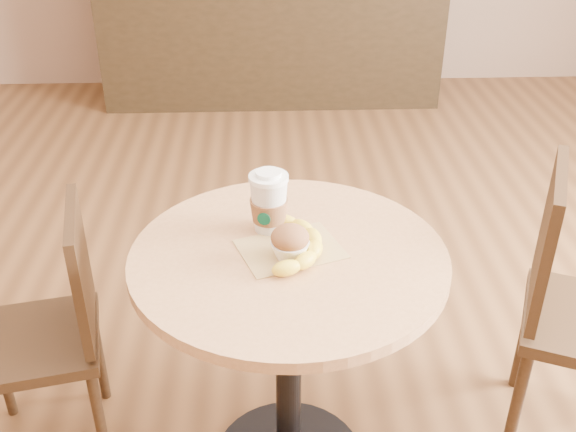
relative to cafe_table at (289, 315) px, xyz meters
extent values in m
cylinder|color=black|center=(0.00, 0.00, -0.18)|extent=(0.07, 0.07, 0.72)
cylinder|color=tan|center=(0.00, 0.00, 0.18)|extent=(0.78, 0.78, 0.03)
cube|color=#342212|center=(-0.71, 0.12, -0.17)|extent=(0.41, 0.41, 0.03)
cylinder|color=#342212|center=(-0.88, 0.23, -0.36)|extent=(0.03, 0.03, 0.39)
cylinder|color=#342212|center=(-0.60, 0.30, -0.36)|extent=(0.03, 0.03, 0.39)
cylinder|color=#342212|center=(-0.53, 0.01, -0.36)|extent=(0.03, 0.03, 0.39)
cube|color=#342212|center=(-0.56, 0.15, 0.05)|extent=(0.09, 0.33, 0.36)
cylinder|color=#342212|center=(0.65, -0.01, -0.34)|extent=(0.03, 0.03, 0.43)
cylinder|color=#342212|center=(0.78, 0.29, -0.34)|extent=(0.03, 0.03, 0.43)
cube|color=#342212|center=(0.71, 0.15, 0.12)|extent=(0.17, 0.35, 0.41)
cube|color=black|center=(0.02, 3.15, -0.06)|extent=(2.20, 0.60, 1.00)
cube|color=tan|center=(0.00, 0.01, 0.19)|extent=(0.29, 0.25, 0.00)
cylinder|color=white|center=(-0.05, 0.11, 0.34)|extent=(0.10, 0.10, 0.01)
cylinder|color=white|center=(-0.05, 0.11, 0.35)|extent=(0.06, 0.06, 0.01)
cylinder|color=#074930|center=(-0.06, 0.06, 0.25)|extent=(0.03, 0.01, 0.03)
ellipsoid|color=brown|center=(0.00, -0.02, 0.25)|extent=(0.09, 0.09, 0.06)
ellipsoid|color=beige|center=(0.00, -0.02, 0.27)|extent=(0.03, 0.03, 0.02)
camera|label=1|loc=(-0.06, -1.36, 1.09)|focal=42.00mm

